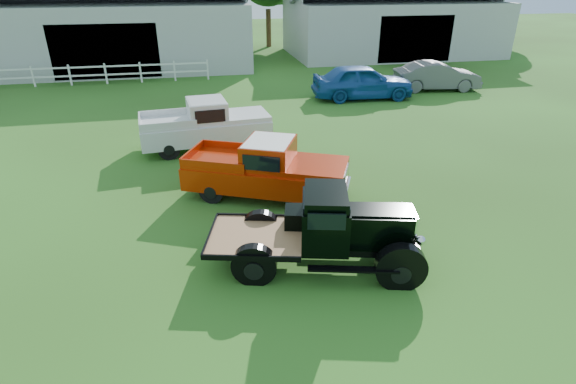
{
  "coord_description": "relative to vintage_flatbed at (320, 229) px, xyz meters",
  "views": [
    {
      "loc": [
        -1.84,
        -8.7,
        5.99
      ],
      "look_at": [
        0.2,
        1.2,
        1.05
      ],
      "focal_mm": 28.0,
      "sensor_mm": 36.0,
      "label": 1
    }
  ],
  "objects": [
    {
      "name": "vintage_flatbed",
      "position": [
        0.0,
        0.0,
        0.0
      ],
      "size": [
        5.0,
        2.95,
        1.86
      ],
      "primitive_type": null,
      "rotation": [
        0.0,
        0.0,
        -0.25
      ],
      "color": "black",
      "rests_on": "ground"
    },
    {
      "name": "ground",
      "position": [
        -0.57,
        0.52,
        -0.93
      ],
      "size": [
        120.0,
        120.0,
        0.0
      ],
      "primitive_type": "plane",
      "color": "#2B4517"
    },
    {
      "name": "red_pickup",
      "position": [
        -0.61,
        3.71,
        -0.05
      ],
      "size": [
        5.16,
        3.69,
        1.76
      ],
      "primitive_type": null,
      "rotation": [
        0.0,
        0.0,
        -0.43
      ],
      "color": "#A92205",
      "rests_on": "ground"
    },
    {
      "name": "shed_right",
      "position": [
        13.43,
        27.52,
        1.67
      ],
      "size": [
        16.8,
        9.2,
        5.2
      ],
      "primitive_type": null,
      "color": "#9A9A9A",
      "rests_on": "ground"
    },
    {
      "name": "white_pickup",
      "position": [
        -2.17,
        8.22,
        -0.03
      ],
      "size": [
        5.07,
        2.37,
        1.8
      ],
      "primitive_type": null,
      "rotation": [
        0.0,
        0.0,
        0.1
      ],
      "color": "silver",
      "rests_on": "ground"
    },
    {
      "name": "fence_rail",
      "position": [
        -8.57,
        20.52,
        -0.33
      ],
      "size": [
        14.2,
        0.16,
        1.2
      ],
      "primitive_type": null,
      "color": "white",
      "rests_on": "ground"
    },
    {
      "name": "shed_left",
      "position": [
        -7.57,
        26.52,
        1.87
      ],
      "size": [
        18.8,
        10.2,
        5.6
      ],
      "primitive_type": null,
      "color": "#9A9A9A",
      "rests_on": "ground"
    },
    {
      "name": "misc_car_blue",
      "position": [
        6.17,
        14.14,
        -0.04
      ],
      "size": [
        5.34,
        2.42,
        1.78
      ],
      "primitive_type": "imported",
      "rotation": [
        0.0,
        0.0,
        1.51
      ],
      "color": "#1B498F",
      "rests_on": "ground"
    },
    {
      "name": "misc_car_grey",
      "position": [
        10.93,
        15.1,
        -0.16
      ],
      "size": [
        4.87,
        2.24,
        1.55
      ],
      "primitive_type": "imported",
      "rotation": [
        0.0,
        0.0,
        1.44
      ],
      "color": "#575759",
      "rests_on": "ground"
    }
  ]
}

